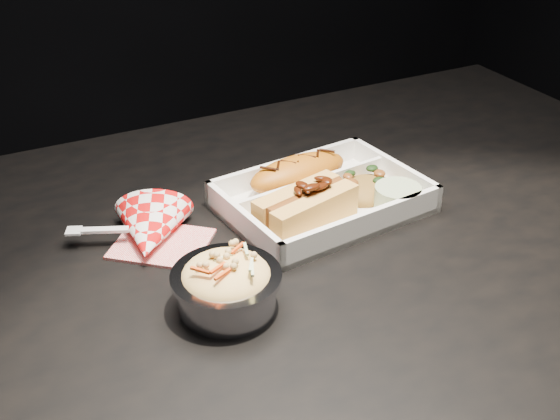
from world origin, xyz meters
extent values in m
cube|color=black|center=(0.00, 0.00, 0.73)|extent=(1.20, 0.80, 0.03)
cylinder|color=black|center=(0.55, 0.35, 0.36)|extent=(0.05, 0.05, 0.72)
cube|color=white|center=(0.03, 0.04, 0.75)|extent=(0.27, 0.21, 0.01)
cube|color=white|center=(0.03, 0.13, 0.77)|extent=(0.25, 0.04, 0.04)
cube|color=white|center=(0.04, -0.04, 0.77)|extent=(0.25, 0.04, 0.04)
cube|color=white|center=(-0.09, 0.03, 0.77)|extent=(0.03, 0.18, 0.04)
cube|color=white|center=(0.16, 0.06, 0.77)|extent=(0.03, 0.18, 0.04)
cube|color=white|center=(0.03, 0.07, 0.77)|extent=(0.23, 0.03, 0.03)
ellipsoid|color=#B86212|center=(0.03, 0.10, 0.78)|extent=(0.15, 0.08, 0.04)
cube|color=#E5A84E|center=(0.00, 0.00, 0.78)|extent=(0.13, 0.06, 0.04)
cube|color=#E5A84E|center=(-0.01, 0.03, 0.78)|extent=(0.13, 0.06, 0.04)
cylinder|color=brown|center=(-0.01, 0.01, 0.79)|extent=(0.12, 0.06, 0.03)
ellipsoid|color=olive|center=(0.10, 0.04, 0.77)|extent=(0.10, 0.08, 0.03)
cylinder|color=#A7B98C|center=(0.12, -0.01, 0.77)|extent=(0.06, 0.06, 0.03)
cylinder|color=silver|center=(-0.16, -0.09, 0.77)|extent=(0.10, 0.10, 0.04)
cylinder|color=silver|center=(-0.16, -0.09, 0.79)|extent=(0.12, 0.12, 0.01)
ellipsoid|color=beige|center=(-0.16, -0.09, 0.79)|extent=(0.09, 0.09, 0.04)
cube|color=red|center=(-0.18, 0.06, 0.75)|extent=(0.14, 0.14, 0.00)
cone|color=red|center=(-0.19, 0.07, 0.77)|extent=(0.14, 0.14, 0.10)
cube|color=white|center=(-0.24, 0.09, 0.77)|extent=(0.06, 0.03, 0.00)
cube|color=white|center=(-0.27, 0.10, 0.77)|extent=(0.02, 0.02, 0.00)
camera|label=1|loc=(-0.37, -0.64, 1.22)|focal=45.00mm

